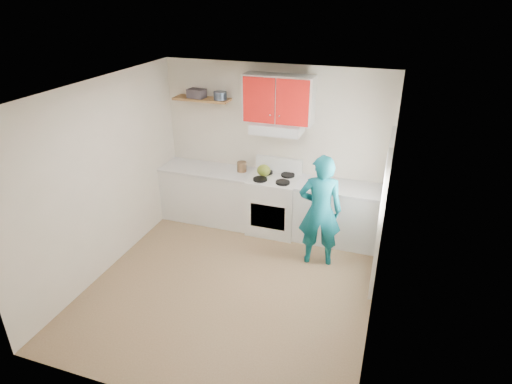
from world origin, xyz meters
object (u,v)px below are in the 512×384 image
(stove, at_px, (274,204))
(person, at_px, (320,211))
(crock, at_px, (242,167))
(tin, at_px, (220,96))
(kettle, at_px, (264,170))

(stove, bearing_deg, person, -37.67)
(crock, bearing_deg, tin, 169.08)
(stove, relative_size, kettle, 4.33)
(tin, height_order, kettle, tin)
(tin, relative_size, kettle, 0.96)
(stove, height_order, person, person)
(stove, xyz_separation_m, kettle, (-0.18, 0.04, 0.55))
(crock, bearing_deg, stove, -8.77)
(kettle, bearing_deg, tin, 174.33)
(crock, bearing_deg, kettle, -7.32)
(tin, bearing_deg, kettle, -9.08)
(kettle, bearing_deg, stove, -8.37)
(tin, xyz_separation_m, crock, (0.36, -0.07, -1.11))
(crock, xyz_separation_m, person, (1.43, -0.75, -0.17))
(tin, bearing_deg, crock, -10.92)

